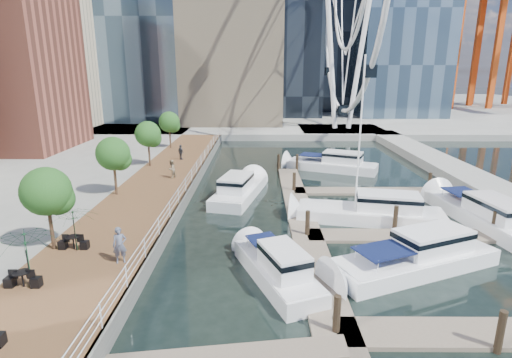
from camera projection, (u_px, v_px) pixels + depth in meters
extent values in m
plane|color=black|center=(262.00, 307.00, 18.26)|extent=(520.00, 520.00, 0.00)
cube|color=brown|center=(151.00, 197.00, 32.67)|extent=(6.00, 60.00, 1.00)
cube|color=#595954|center=(187.00, 197.00, 32.65)|extent=(0.25, 60.00, 1.00)
cube|color=gray|center=(259.00, 106.00, 116.59)|extent=(200.00, 114.00, 1.00)
cube|color=gray|center=(474.00, 181.00, 37.31)|extent=(4.00, 60.00, 1.00)
cube|color=gray|center=(341.00, 131.00, 68.24)|extent=(14.00, 12.00, 1.00)
cube|color=#6D6051|center=(304.00, 224.00, 27.87)|extent=(2.00, 32.00, 0.20)
cube|color=#6D6051|center=(483.00, 334.00, 16.25)|extent=(12.00, 2.00, 0.20)
cube|color=#6D6051|center=(399.00, 236.00, 25.90)|extent=(12.00, 2.00, 0.20)
cube|color=#6D6051|center=(361.00, 191.00, 35.55)|extent=(12.00, 2.00, 0.20)
cube|color=brown|center=(13.00, 66.00, 48.40)|extent=(12.00, 14.00, 20.00)
cube|color=#BCAD8E|center=(32.00, 41.00, 62.84)|extent=(14.00, 16.00, 28.00)
cylinder|color=white|center=(331.00, 49.00, 64.73)|extent=(0.80, 0.80, 26.00)
cylinder|color=white|center=(361.00, 49.00, 64.70)|extent=(0.80, 0.80, 26.00)
cylinder|color=#3F2B1C|center=(52.00, 228.00, 21.62)|extent=(0.20, 0.20, 2.40)
sphere|color=#265B1E|center=(46.00, 191.00, 21.07)|extent=(2.60, 2.60, 2.60)
cylinder|color=#3F2B1C|center=(115.00, 180.00, 31.27)|extent=(0.20, 0.20, 2.40)
sphere|color=#265B1E|center=(113.00, 154.00, 30.73)|extent=(2.60, 2.60, 2.60)
cylinder|color=#3F2B1C|center=(149.00, 154.00, 40.93)|extent=(0.20, 0.20, 2.40)
sphere|color=#265B1E|center=(148.00, 134.00, 40.38)|extent=(2.60, 2.60, 2.60)
cylinder|color=#3F2B1C|center=(170.00, 138.00, 50.58)|extent=(0.20, 0.20, 2.40)
sphere|color=#265B1E|center=(169.00, 122.00, 50.03)|extent=(2.60, 2.60, 2.60)
imported|color=#52596E|center=(120.00, 245.00, 20.12)|extent=(0.81, 0.66, 1.90)
imported|color=gray|center=(172.00, 169.00, 36.29)|extent=(0.89, 0.99, 1.67)
imported|color=#30333D|center=(181.00, 152.00, 43.89)|extent=(0.97, 0.96, 1.65)
imported|color=#103D21|center=(27.00, 259.00, 17.71)|extent=(2.96, 3.02, 2.70)
imported|color=#0E3513|center=(74.00, 230.00, 21.39)|extent=(2.97, 3.01, 2.36)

